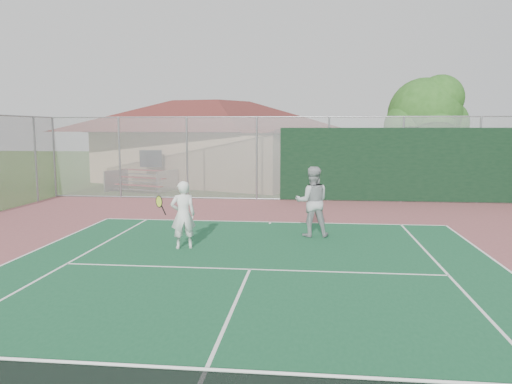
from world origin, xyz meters
The scene contains 6 objects.
back_fence centered at (2.11, 16.98, 1.67)m, with size 20.08×0.11×3.53m.
clubhouse centered at (-4.32, 24.15, 2.75)m, with size 14.77×12.44×5.42m.
bleachers centered at (-6.91, 19.45, 0.54)m, with size 3.21×2.43×1.01m.
tree centered at (6.38, 19.24, 3.52)m, with size 3.84×3.64×5.36m.
player_white_front centered at (-1.90, 8.11, 0.86)m, with size 1.02×0.73×1.71m.
player_grey_back centered at (1.32, 9.91, 0.98)m, with size 1.01×0.82×1.96m.
Camera 1 is at (1.26, -3.91, 3.01)m, focal length 35.00 mm.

